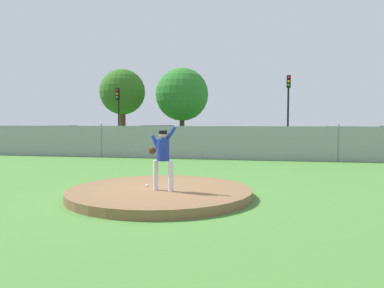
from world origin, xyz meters
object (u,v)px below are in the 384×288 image
object	(u,v)px
parked_car_burgundy	(226,140)
traffic_cone_orange	(198,149)
parked_car_white	(59,138)
traffic_light_far	(288,99)
traffic_light_near	(118,107)
parked_car_silver	(157,139)
baseball	(147,185)
parked_car_slate	(344,141)
pitcher_youth	(163,154)

from	to	relation	value
parked_car_burgundy	traffic_cone_orange	distance (m)	2.07
parked_car_white	traffic_light_far	bearing A→B (deg)	15.50
traffic_light_near	traffic_light_far	distance (m)	13.21
parked_car_silver	traffic_light_far	world-z (taller)	traffic_light_far
parked_car_white	baseball	bearing A→B (deg)	-52.14
parked_car_slate	parked_car_silver	size ratio (longest dim) A/B	0.95
traffic_light_near	parked_car_burgundy	bearing A→B (deg)	-24.41
pitcher_youth	parked_car_burgundy	size ratio (longest dim) A/B	0.34
parked_car_burgundy	traffic_cone_orange	world-z (taller)	parked_car_burgundy
pitcher_youth	parked_car_white	xyz separation A→B (m)	(-11.60, 14.65, -0.38)
parked_car_silver	baseball	bearing A→B (deg)	-74.70
baseball	parked_car_white	bearing A→B (deg)	127.86
parked_car_burgundy	traffic_light_far	xyz separation A→B (m)	(4.10, 3.94, 2.80)
parked_car_burgundy	parked_car_silver	size ratio (longest dim) A/B	1.02
traffic_light_near	parked_car_white	bearing A→B (deg)	-119.32
pitcher_youth	traffic_light_far	bearing A→B (deg)	77.67
parked_car_burgundy	parked_car_silver	xyz separation A→B (m)	(-4.54, -0.34, 0.03)
parked_car_slate	traffic_light_far	xyz separation A→B (m)	(-3.11, 3.96, 2.78)
parked_car_burgundy	parked_car_slate	bearing A→B (deg)	-0.12
parked_car_white	pitcher_youth	bearing A→B (deg)	-51.62
pitcher_youth	parked_car_silver	world-z (taller)	pitcher_youth
parked_car_slate	traffic_cone_orange	xyz separation A→B (m)	(-8.84, -1.13, -0.55)
traffic_cone_orange	traffic_light_near	distance (m)	9.59
parked_car_white	traffic_light_near	distance (m)	5.74
parked_car_white	parked_car_silver	bearing A→B (deg)	0.76
pitcher_youth	parked_car_slate	bearing A→B (deg)	64.25
parked_car_slate	traffic_light_far	bearing A→B (deg)	128.16
traffic_light_far	parked_car_white	bearing A→B (deg)	-164.50
baseball	parked_car_slate	xyz separation A→B (m)	(7.84, 14.61, 0.54)
parked_car_burgundy	parked_car_white	size ratio (longest dim) A/B	1.15
parked_car_silver	traffic_cone_orange	bearing A→B (deg)	-15.52
baseball	parked_car_slate	distance (m)	16.58
parked_car_silver	traffic_light_far	bearing A→B (deg)	26.34
baseball	parked_car_slate	bearing A→B (deg)	61.78
parked_car_slate	parked_car_burgundy	bearing A→B (deg)	179.88
pitcher_youth	traffic_light_near	xyz separation A→B (m)	(-9.04, 19.21, 1.97)
baseball	parked_car_burgundy	xyz separation A→B (m)	(0.63, 14.62, 0.53)
pitcher_youth	traffic_light_near	bearing A→B (deg)	115.21
parked_car_white	traffic_cone_orange	distance (m)	10.07
parked_car_burgundy	traffic_light_near	distance (m)	10.27
parked_car_slate	traffic_light_near	size ratio (longest dim) A/B	0.98
parked_car_silver	traffic_cone_orange	size ratio (longest dim) A/B	8.61
parked_car_slate	baseball	bearing A→B (deg)	-118.22
traffic_light_far	baseball	bearing A→B (deg)	-104.30
pitcher_youth	traffic_cone_orange	distance (m)	14.05
traffic_cone_orange	baseball	bearing A→B (deg)	-85.75
baseball	parked_car_burgundy	size ratio (longest dim) A/B	0.02
parked_car_white	traffic_light_near	size ratio (longest dim) A/B	0.92
parked_car_burgundy	parked_car_slate	size ratio (longest dim) A/B	1.08
parked_car_burgundy	parked_car_slate	world-z (taller)	parked_car_slate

